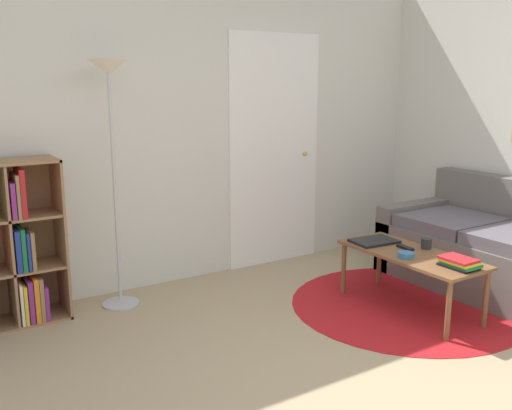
{
  "coord_description": "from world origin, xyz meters",
  "views": [
    {
      "loc": [
        -2.04,
        -1.59,
        1.63
      ],
      "look_at": [
        -0.12,
        1.43,
        0.85
      ],
      "focal_mm": 40.0,
      "sensor_mm": 36.0,
      "label": 1
    }
  ],
  "objects": [
    {
      "name": "wall_back",
      "position": [
        0.04,
        2.62,
        1.29
      ],
      "size": [
        7.69,
        0.11,
        2.6
      ],
      "color": "silver",
      "rests_on": "ground_plane"
    },
    {
      "name": "rug",
      "position": [
        1.04,
        1.17,
        0.0
      ],
      "size": [
        1.69,
        1.69,
        0.01
      ],
      "color": "#B2191E",
      "rests_on": "ground_plane"
    },
    {
      "name": "floor_lamp",
      "position": [
        -0.74,
        2.32,
        1.44
      ],
      "size": [
        0.27,
        0.27,
        1.77
      ],
      "color": "#B7B7BC",
      "rests_on": "ground_plane"
    },
    {
      "name": "couch",
      "position": [
        1.94,
        1.07,
        0.29
      ],
      "size": [
        0.91,
        1.66,
        0.85
      ],
      "color": "#66605B",
      "rests_on": "ground_plane"
    },
    {
      "name": "coffee_table",
      "position": [
        1.0,
        1.11,
        0.38
      ],
      "size": [
        0.46,
        1.08,
        0.43
      ],
      "color": "brown",
      "rests_on": "ground_plane"
    },
    {
      "name": "laptop",
      "position": [
        0.96,
        1.45,
        0.44
      ],
      "size": [
        0.35,
        0.26,
        0.02
      ],
      "color": "black",
      "rests_on": "coffee_table"
    },
    {
      "name": "bowl",
      "position": [
        0.88,
        1.05,
        0.45
      ],
      "size": [
        0.11,
        0.11,
        0.04
      ],
      "color": "teal",
      "rests_on": "coffee_table"
    },
    {
      "name": "book_stack_on_table",
      "position": [
        1.0,
        0.71,
        0.46
      ],
      "size": [
        0.18,
        0.24,
        0.07
      ],
      "color": "black",
      "rests_on": "coffee_table"
    },
    {
      "name": "cup",
      "position": [
        1.16,
        1.12,
        0.47
      ],
      "size": [
        0.08,
        0.08,
        0.08
      ],
      "color": "#28282D",
      "rests_on": "coffee_table"
    },
    {
      "name": "remote",
      "position": [
        1.03,
        1.2,
        0.44
      ],
      "size": [
        0.06,
        0.15,
        0.02
      ],
      "color": "black",
      "rests_on": "coffee_table"
    }
  ]
}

